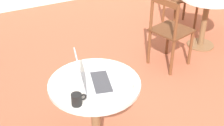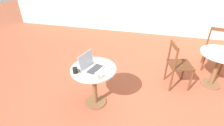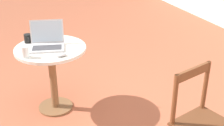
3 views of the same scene
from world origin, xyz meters
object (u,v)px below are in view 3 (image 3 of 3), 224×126
mug (28,38)px  drinking_glass (25,52)px  cafe_table_near (52,62)px  laptop (47,42)px  chair_mid_left (201,125)px  mouse (61,55)px

mug → drinking_glass: (0.36, -0.08, 0.01)m
cafe_table_near → mug: size_ratio=6.40×
cafe_table_near → laptop: 0.21m
chair_mid_left → drinking_glass: size_ratio=8.11×
laptop → chair_mid_left: bearing=32.3°
chair_mid_left → mouse: 1.37m
cafe_table_near → laptop: size_ratio=1.83×
cafe_table_near → drinking_glass: bearing=-59.5°
cafe_table_near → chair_mid_left: chair_mid_left is taller
chair_mid_left → mug: size_ratio=8.03×
chair_mid_left → mug: 1.88m
laptop → drinking_glass: (0.17, -0.23, 0.00)m
laptop → mug: 0.25m
cafe_table_near → drinking_glass: (0.15, -0.26, 0.21)m
cafe_table_near → mouse: 0.31m
drinking_glass → mouse: bearing=71.7°
mouse → drinking_glass: size_ratio=0.92×
chair_mid_left → cafe_table_near: bearing=-148.0°
chair_mid_left → laptop: size_ratio=2.29×
mouse → drinking_glass: bearing=-108.3°
laptop → mouse: laptop is taller
cafe_table_near → laptop: laptop is taller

